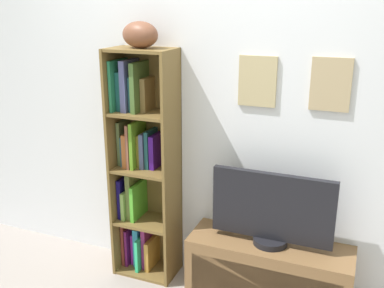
{
  "coord_description": "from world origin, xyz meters",
  "views": [
    {
      "loc": [
        0.99,
        -1.62,
        1.94
      ],
      "look_at": [
        -0.0,
        0.85,
        1.08
      ],
      "focal_mm": 41.43,
      "sensor_mm": 36.0,
      "label": 1
    }
  ],
  "objects_px": {
    "tv_stand": "(268,273)",
    "television": "(272,210)",
    "bookshelf": "(141,167)",
    "football": "(140,35)"
  },
  "relations": [
    {
      "from": "football",
      "to": "television",
      "type": "relative_size",
      "value": 0.34
    },
    {
      "from": "tv_stand",
      "to": "television",
      "type": "bearing_deg",
      "value": 90.0
    },
    {
      "from": "bookshelf",
      "to": "tv_stand",
      "type": "bearing_deg",
      "value": -3.94
    },
    {
      "from": "bookshelf",
      "to": "tv_stand",
      "type": "distance_m",
      "value": 1.13
    },
    {
      "from": "bookshelf",
      "to": "television",
      "type": "xyz_separation_m",
      "value": [
        0.96,
        -0.07,
        -0.13
      ]
    },
    {
      "from": "bookshelf",
      "to": "television",
      "type": "height_order",
      "value": "bookshelf"
    },
    {
      "from": "football",
      "to": "television",
      "type": "xyz_separation_m",
      "value": [
        0.92,
        -0.03,
        -1.05
      ]
    },
    {
      "from": "bookshelf",
      "to": "television",
      "type": "relative_size",
      "value": 2.13
    },
    {
      "from": "football",
      "to": "tv_stand",
      "type": "xyz_separation_m",
      "value": [
        0.92,
        -0.03,
        -1.52
      ]
    },
    {
      "from": "tv_stand",
      "to": "television",
      "type": "height_order",
      "value": "television"
    }
  ]
}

